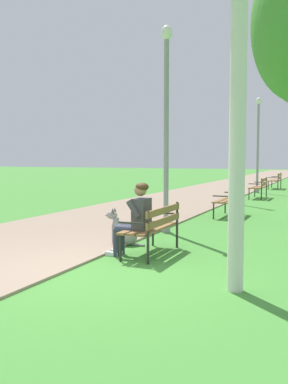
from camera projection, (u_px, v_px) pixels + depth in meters
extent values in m
plane|color=#478E38|center=(87.00, 272.00, 6.39)|extent=(120.00, 120.00, 0.00)
cube|color=gray|center=(243.00, 182.00, 29.24)|extent=(3.98, 60.00, 0.04)
cube|color=olive|center=(139.00, 227.00, 7.61)|extent=(0.14, 1.50, 0.04)
cube|color=olive|center=(149.00, 228.00, 7.54)|extent=(0.14, 1.50, 0.04)
cube|color=olive|center=(158.00, 229.00, 7.47)|extent=(0.14, 1.50, 0.04)
cube|color=olive|center=(164.00, 221.00, 7.42)|extent=(0.04, 1.50, 0.11)
cube|color=olive|center=(164.00, 210.00, 7.41)|extent=(0.04, 1.50, 0.11)
cylinder|color=#2D2B28|center=(153.00, 234.00, 8.27)|extent=(0.04, 0.04, 0.45)
cylinder|color=#2D2B28|center=(177.00, 225.00, 8.07)|extent=(0.04, 0.04, 0.85)
cube|color=#2D2B28|center=(163.00, 213.00, 8.16)|extent=(0.45, 0.04, 0.03)
cylinder|color=#2D2B28|center=(120.00, 248.00, 7.01)|extent=(0.04, 0.04, 0.45)
cylinder|color=#2D2B28|center=(148.00, 237.00, 6.80)|extent=(0.04, 0.04, 0.85)
cube|color=#2D2B28|center=(132.00, 223.00, 6.90)|extent=(0.45, 0.04, 0.03)
cube|color=olive|center=(221.00, 200.00, 12.46)|extent=(0.14, 1.50, 0.04)
cube|color=olive|center=(227.00, 201.00, 12.39)|extent=(0.14, 1.50, 0.04)
cube|color=olive|center=(233.00, 201.00, 12.32)|extent=(0.14, 1.50, 0.04)
cube|color=olive|center=(237.00, 196.00, 12.27)|extent=(0.04, 1.50, 0.11)
cube|color=olive|center=(237.00, 190.00, 12.26)|extent=(0.04, 1.50, 0.11)
cylinder|color=#2D2B28|center=(225.00, 206.00, 13.12)|extent=(0.04, 0.04, 0.45)
cylinder|color=#2D2B28|center=(241.00, 200.00, 12.92)|extent=(0.04, 0.04, 0.85)
cube|color=#2D2B28|center=(232.00, 192.00, 13.01)|extent=(0.45, 0.04, 0.03)
cylinder|color=#2D2B28|center=(214.00, 211.00, 11.86)|extent=(0.04, 0.04, 0.45)
cylinder|color=#2D2B28|center=(231.00, 204.00, 11.65)|extent=(0.04, 0.04, 0.85)
cube|color=#2D2B28|center=(221.00, 196.00, 11.75)|extent=(0.45, 0.04, 0.03)
cube|color=olive|center=(253.00, 187.00, 17.96)|extent=(0.14, 1.50, 0.04)
cube|color=olive|center=(257.00, 187.00, 17.89)|extent=(0.14, 1.50, 0.04)
cube|color=olive|center=(261.00, 188.00, 17.82)|extent=(0.14, 1.50, 0.04)
cube|color=olive|center=(264.00, 184.00, 17.77)|extent=(0.04, 1.50, 0.11)
cube|color=olive|center=(264.00, 180.00, 17.76)|extent=(0.04, 1.50, 0.11)
cylinder|color=#2D2B28|center=(255.00, 192.00, 18.62)|extent=(0.04, 0.04, 0.45)
cylinder|color=#2D2B28|center=(266.00, 187.00, 18.41)|extent=(0.04, 0.04, 0.85)
cube|color=#2D2B28|center=(260.00, 182.00, 18.51)|extent=(0.45, 0.04, 0.03)
cylinder|color=#2D2B28|center=(249.00, 194.00, 17.36)|extent=(0.04, 0.04, 0.45)
cylinder|color=#2D2B28|center=(261.00, 189.00, 17.15)|extent=(0.04, 0.04, 0.85)
cube|color=#2D2B28|center=(254.00, 184.00, 17.25)|extent=(0.45, 0.04, 0.03)
cube|color=olive|center=(271.00, 180.00, 23.39)|extent=(0.14, 1.50, 0.04)
cube|color=olive|center=(274.00, 181.00, 23.33)|extent=(0.14, 1.50, 0.04)
cube|color=olive|center=(277.00, 181.00, 23.26)|extent=(0.14, 1.50, 0.04)
cube|color=olive|center=(280.00, 178.00, 23.20)|extent=(0.04, 1.50, 0.11)
cube|color=olive|center=(280.00, 175.00, 23.19)|extent=(0.04, 1.50, 0.11)
cylinder|color=#2D2B28|center=(272.00, 184.00, 24.05)|extent=(0.04, 0.04, 0.45)
cylinder|color=#2D2B28|center=(281.00, 180.00, 23.85)|extent=(0.04, 0.04, 0.85)
cube|color=#2D2B28|center=(276.00, 177.00, 23.94)|extent=(0.45, 0.04, 0.03)
cylinder|color=#2D2B28|center=(268.00, 185.00, 22.79)|extent=(0.04, 0.04, 0.45)
cylinder|color=#2D2B28|center=(278.00, 182.00, 22.58)|extent=(0.04, 0.04, 0.85)
cube|color=#2D2B28|center=(272.00, 178.00, 22.68)|extent=(0.45, 0.04, 0.03)
cylinder|color=#33384C|center=(133.00, 228.00, 7.44)|extent=(0.42, 0.14, 0.14)
cylinder|color=#33384C|center=(122.00, 241.00, 7.55)|extent=(0.11, 0.11, 0.47)
cube|color=silver|center=(118.00, 252.00, 7.59)|extent=(0.24, 0.09, 0.07)
cylinder|color=#33384C|center=(128.00, 230.00, 7.26)|extent=(0.42, 0.14, 0.14)
cylinder|color=#33384C|center=(116.00, 243.00, 7.36)|extent=(0.11, 0.11, 0.47)
cube|color=silver|center=(112.00, 254.00, 7.41)|extent=(0.24, 0.09, 0.07)
cube|color=#3F3F42|center=(142.00, 214.00, 7.25)|extent=(0.22, 0.36, 0.52)
cylinder|color=#3F3F42|center=(143.00, 207.00, 7.45)|extent=(0.25, 0.09, 0.30)
cylinder|color=#3F3F42|center=(133.00, 209.00, 7.08)|extent=(0.25, 0.09, 0.30)
sphere|color=#A37556|center=(140.00, 190.00, 7.23)|extent=(0.21, 0.21, 0.21)
ellipsoid|color=#472D19|center=(142.00, 187.00, 7.21)|extent=(0.22, 0.23, 0.14)
ellipsoid|color=gray|center=(128.00, 237.00, 8.30)|extent=(0.36, 0.28, 0.32)
ellipsoid|color=gray|center=(121.00, 230.00, 8.35)|extent=(0.50, 0.23, 0.48)
ellipsoid|color=#595959|center=(123.00, 228.00, 8.33)|extent=(0.36, 0.19, 0.27)
cylinder|color=gray|center=(116.00, 234.00, 8.47)|extent=(0.06, 0.06, 0.38)
cylinder|color=gray|center=(113.00, 235.00, 8.36)|extent=(0.06, 0.06, 0.38)
cylinder|color=gray|center=(116.00, 222.00, 8.38)|extent=(0.11, 0.17, 0.19)
ellipsoid|color=gray|center=(112.00, 215.00, 8.40)|extent=(0.22, 0.14, 0.16)
cone|color=#595959|center=(107.00, 215.00, 8.44)|extent=(0.10, 0.09, 0.09)
cone|color=#595959|center=(115.00, 210.00, 8.42)|extent=(0.06, 0.06, 0.09)
cone|color=#595959|center=(113.00, 210.00, 8.34)|extent=(0.06, 0.06, 0.09)
cylinder|color=gray|center=(138.00, 245.00, 8.24)|extent=(0.28, 0.05, 0.04)
cylinder|color=gray|center=(166.00, 226.00, 9.76)|extent=(0.20, 0.20, 0.30)
cylinder|color=gray|center=(166.00, 137.00, 9.61)|extent=(0.11, 0.11, 4.22)
ellipsoid|color=silver|center=(167.00, 33.00, 9.44)|extent=(0.24, 0.24, 0.32)
cylinder|color=gray|center=(232.00, 199.00, 15.92)|extent=(0.20, 0.20, 0.30)
cylinder|color=gray|center=(233.00, 154.00, 15.80)|extent=(0.11, 0.11, 3.58)
ellipsoid|color=silver|center=(233.00, 100.00, 15.65)|extent=(0.24, 0.24, 0.32)
cylinder|color=gray|center=(257.00, 190.00, 20.83)|extent=(0.20, 0.20, 0.30)
cylinder|color=gray|center=(258.00, 148.00, 20.68)|extent=(0.11, 0.11, 4.19)
ellipsoid|color=silver|center=(259.00, 101.00, 20.51)|extent=(0.24, 0.24, 0.32)
cylinder|color=silver|center=(238.00, 119.00, 5.31)|extent=(0.20, 0.20, 4.25)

